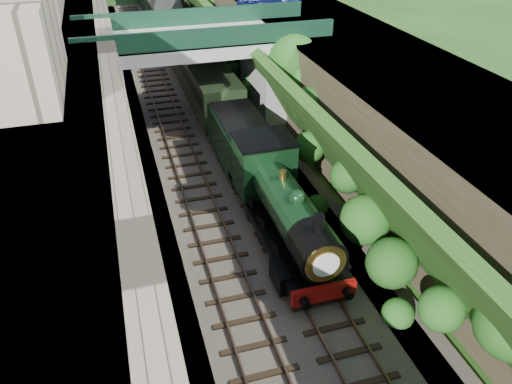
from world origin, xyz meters
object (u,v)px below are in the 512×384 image
Objects in this scene: road_bridge at (209,65)px; tender at (241,143)px; tree at (295,65)px; locomotive at (283,206)px.

tender is (0.26, -7.24, -2.46)m from road_bridge.
road_bridge is 2.42× the size of tree.
tree is 1.10× the size of tender.
road_bridge is 2.67× the size of tender.
road_bridge is 7.65m from tender.
road_bridge is 14.77m from locomotive.
locomotive reaches higher than tender.
road_bridge reaches higher than tender.
road_bridge is 5.93m from tree.
locomotive is at bearing -90.00° from tender.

